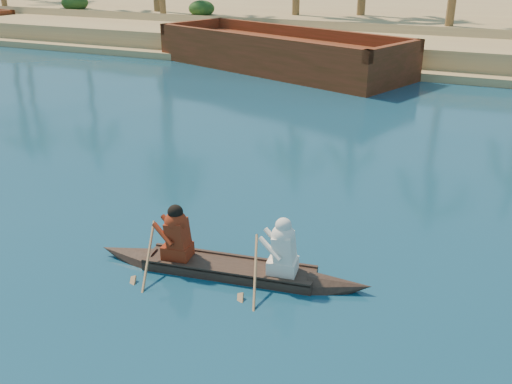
% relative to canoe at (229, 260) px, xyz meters
% --- Properties ---
extents(sandy_embankment, '(150.00, 51.00, 1.50)m').
position_rel_canoe_xyz_m(sandy_embankment, '(-8.00, 43.75, 0.25)').
color(sandy_embankment, tan).
rests_on(sandy_embankment, ground).
extents(shrub_cluster, '(100.00, 6.00, 2.40)m').
position_rel_canoe_xyz_m(shrub_cluster, '(-8.00, 28.37, 0.92)').
color(shrub_cluster, '#1D3F17').
rests_on(shrub_cluster, ground).
extents(canoe, '(5.27, 1.42, 1.44)m').
position_rel_canoe_xyz_m(canoe, '(0.00, 0.00, 0.00)').
color(canoe, '#3C2920').
rests_on(canoe, ground).
extents(barge_mid, '(14.17, 8.72, 2.24)m').
position_rel_canoe_xyz_m(barge_mid, '(-6.64, 18.99, 0.51)').
color(barge_mid, maroon).
rests_on(barge_mid, ground).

